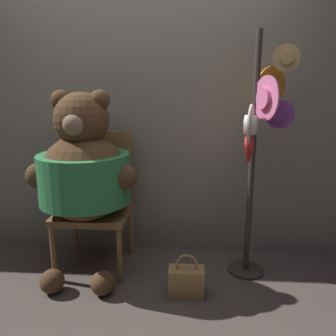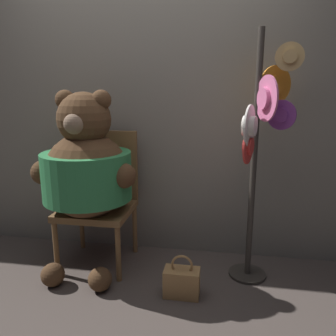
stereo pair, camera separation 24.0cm
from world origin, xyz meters
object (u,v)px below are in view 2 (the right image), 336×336
at_px(chair, 101,194).
at_px(hat_display_rack, 260,142).
at_px(handbag_on_ground, 182,282).
at_px(teddy_bear, 87,170).

relative_size(chair, hat_display_rack, 0.60).
bearing_deg(handbag_on_ground, teddy_bear, 161.68).
bearing_deg(hat_display_rack, teddy_bear, -178.83).
xyz_separation_m(teddy_bear, hat_display_rack, (1.25, 0.03, 0.24)).
bearing_deg(teddy_bear, handbag_on_ground, -18.32).
bearing_deg(chair, hat_display_rack, -7.43).
bearing_deg(hat_display_rack, chair, 172.57).
distance_m(hat_display_rack, handbag_on_ground, 1.10).
height_order(teddy_bear, hat_display_rack, hat_display_rack).
distance_m(chair, teddy_bear, 0.31).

